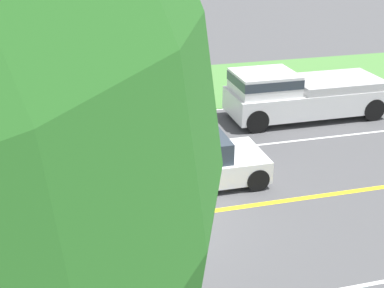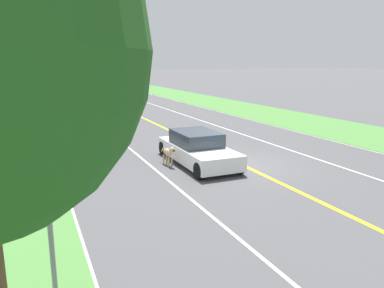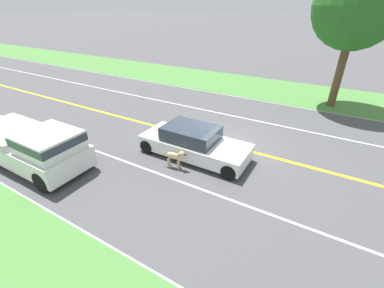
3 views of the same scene
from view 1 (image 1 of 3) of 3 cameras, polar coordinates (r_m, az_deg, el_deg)
The scene contains 8 objects.
ground_plane at distance 12.92m, azimuth -4.01°, elevation -8.00°, with size 400.00×400.00×0.00m, color #4C4C4F.
centre_divider_line at distance 12.92m, azimuth -4.01°, elevation -7.99°, with size 0.18×160.00×0.01m, color yellow.
lane_edge_line_right at distance 19.17m, azimuth -8.16°, elevation 2.69°, with size 0.14×160.00×0.01m, color white.
lane_dash_same_dir at distance 15.97m, azimuth -6.50°, elevation -1.61°, with size 0.10×160.00×0.01m, color white.
grass_verge_right at distance 21.99m, azimuth -9.20°, elevation 5.38°, with size 6.00×160.00×0.03m, color #4C843D.
ego_car at distance 14.16m, azimuth -1.45°, elevation -2.10°, with size 1.89×4.74×1.34m.
dog at distance 15.31m, azimuth -1.98°, elevation -0.39°, with size 0.33×1.10×0.85m.
pickup_truck at distance 19.19m, azimuth 11.33°, elevation 5.31°, with size 2.11×5.47×1.75m.
Camera 1 is at (-10.84, 2.00, 6.73)m, focal length 50.00 mm.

